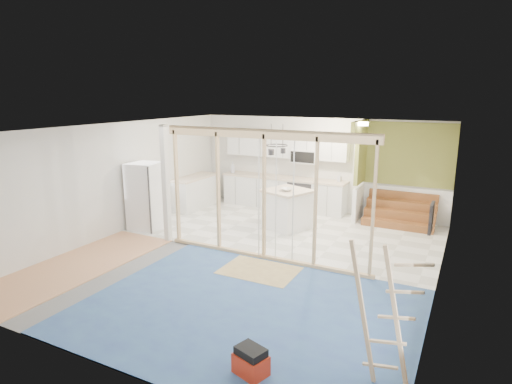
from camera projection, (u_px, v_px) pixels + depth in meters
The scene contains 17 objects.
room at pixel (251, 194), 8.43m from camera, with size 7.01×8.01×2.61m.
floor_overlays at pixel (255, 255), 8.74m from camera, with size 7.00×8.00×0.03m.
stud_frame at pixel (240, 179), 8.47m from camera, with size 4.66×0.14×2.60m.
base_cabinets at pixel (256, 193), 12.25m from camera, with size 4.45×2.24×0.93m.
upper_cabinets at pixel (287, 145), 11.99m from camera, with size 3.60×0.41×0.85m.
green_partition at pixel (390, 187), 10.77m from camera, with size 2.25×1.51×2.60m.
pot_rack at pixel (276, 148), 10.05m from camera, with size 0.52×0.52×0.72m.
sheathing_panel at pixel (428, 259), 5.15m from camera, with size 0.02×4.00×2.60m, color #A17557.
electrical_panel at pixel (431, 218), 5.61m from camera, with size 0.04×0.30×0.40m, color #35353A.
ceiling_light at pixel (361, 124), 10.13m from camera, with size 0.32×0.32×0.08m, color #FFEABF.
fridge at pixel (146, 196), 10.30m from camera, with size 0.81×0.78×1.64m.
island at pixel (287, 209), 10.41m from camera, with size 1.29×1.29×0.98m.
bowl at pixel (287, 190), 10.18m from camera, with size 0.27×0.27×0.07m, color silver.
soap_bottle_a at pixel (233, 167), 12.71m from camera, with size 0.13×0.13×0.33m, color #B5B7CA.
soap_bottle_b at pixel (340, 178), 11.47m from camera, with size 0.09×0.10×0.21m, color silver.
toolbox at pixel (251, 362), 5.01m from camera, with size 0.45×0.39×0.36m.
ladder at pixel (384, 316), 4.71m from camera, with size 0.89×0.07×1.66m.
Camera 1 is at (3.83, -7.25, 3.25)m, focal length 30.00 mm.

